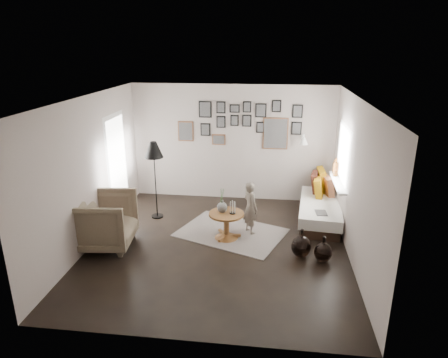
# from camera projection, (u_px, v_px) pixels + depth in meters

# --- Properties ---
(ground) EXTENTS (4.80, 4.80, 0.00)m
(ground) POSITION_uv_depth(u_px,v_px,m) (218.00, 246.00, 7.10)
(ground) COLOR black
(ground) RESTS_ON ground
(wall_back) EXTENTS (4.50, 0.00, 4.50)m
(wall_back) POSITION_uv_depth(u_px,v_px,m) (232.00, 143.00, 8.93)
(wall_back) COLOR #AC9F96
(wall_back) RESTS_ON ground
(wall_front) EXTENTS (4.50, 0.00, 4.50)m
(wall_front) POSITION_uv_depth(u_px,v_px,m) (187.00, 246.00, 4.42)
(wall_front) COLOR #AC9F96
(wall_front) RESTS_ON ground
(wall_left) EXTENTS (0.00, 4.80, 4.80)m
(wall_left) POSITION_uv_depth(u_px,v_px,m) (89.00, 172.00, 6.94)
(wall_left) COLOR #AC9F96
(wall_left) RESTS_ON ground
(wall_right) EXTENTS (0.00, 4.80, 4.80)m
(wall_right) POSITION_uv_depth(u_px,v_px,m) (356.00, 183.00, 6.41)
(wall_right) COLOR #AC9F96
(wall_right) RESTS_ON ground
(ceiling) EXTENTS (4.80, 4.80, 0.00)m
(ceiling) POSITION_uv_depth(u_px,v_px,m) (217.00, 99.00, 6.26)
(ceiling) COLOR white
(ceiling) RESTS_ON wall_back
(door_left) EXTENTS (0.00, 2.14, 2.14)m
(door_left) POSITION_uv_depth(u_px,v_px,m) (117.00, 166.00, 8.14)
(door_left) COLOR white
(door_left) RESTS_ON wall_left
(window_right) EXTENTS (0.15, 1.32, 1.30)m
(window_right) POSITION_uv_depth(u_px,v_px,m) (337.00, 178.00, 7.80)
(window_right) COLOR white
(window_right) RESTS_ON wall_right
(gallery_wall) EXTENTS (2.74, 0.03, 1.08)m
(gallery_wall) POSITION_uv_depth(u_px,v_px,m) (245.00, 124.00, 8.74)
(gallery_wall) COLOR brown
(gallery_wall) RESTS_ON wall_back
(wall_sconce) EXTENTS (0.18, 0.36, 0.16)m
(wall_sconce) POSITION_uv_depth(u_px,v_px,m) (304.00, 141.00, 8.45)
(wall_sconce) COLOR white
(wall_sconce) RESTS_ON wall_back
(rug) EXTENTS (2.25, 1.92, 0.01)m
(rug) POSITION_uv_depth(u_px,v_px,m) (231.00, 233.00, 7.60)
(rug) COLOR beige
(rug) RESTS_ON ground
(pedestal_table) EXTENTS (0.64, 0.64, 0.50)m
(pedestal_table) POSITION_uv_depth(u_px,v_px,m) (226.00, 227.00, 7.32)
(pedestal_table) COLOR brown
(pedestal_table) RESTS_ON ground
(vase) EXTENTS (0.18, 0.18, 0.46)m
(vase) POSITION_uv_depth(u_px,v_px,m) (222.00, 205.00, 7.22)
(vase) COLOR black
(vase) RESTS_ON pedestal_table
(candles) EXTENTS (0.11, 0.11, 0.24)m
(candles) POSITION_uv_depth(u_px,v_px,m) (233.00, 208.00, 7.18)
(candles) COLOR black
(candles) RESTS_ON pedestal_table
(daybed) EXTENTS (0.97, 1.91, 0.89)m
(daybed) POSITION_uv_depth(u_px,v_px,m) (320.00, 207.00, 8.10)
(daybed) COLOR black
(daybed) RESTS_ON ground
(magazine_on_daybed) EXTENTS (0.22, 0.29, 0.01)m
(magazine_on_daybed) POSITION_uv_depth(u_px,v_px,m) (321.00, 213.00, 7.46)
(magazine_on_daybed) COLOR black
(magazine_on_daybed) RESTS_ON daybed
(armchair) EXTENTS (1.14, 1.12, 0.95)m
(armchair) POSITION_uv_depth(u_px,v_px,m) (103.00, 221.00, 6.99)
(armchair) COLOR brown
(armchair) RESTS_ON ground
(armchair_cushion) EXTENTS (0.46, 0.47, 0.19)m
(armchair_cushion) POSITION_uv_depth(u_px,v_px,m) (106.00, 220.00, 7.03)
(armchair_cushion) COLOR beige
(armchair_cushion) RESTS_ON armchair
(floor_lamp) EXTENTS (0.37, 0.37, 1.60)m
(floor_lamp) POSITION_uv_depth(u_px,v_px,m) (154.00, 153.00, 7.86)
(floor_lamp) COLOR black
(floor_lamp) RESTS_ON ground
(magazine_basket) EXTENTS (0.34, 0.34, 0.37)m
(magazine_basket) POSITION_uv_depth(u_px,v_px,m) (102.00, 240.00, 6.95)
(magazine_basket) COLOR black
(magazine_basket) RESTS_ON ground
(demijohn_large) EXTENTS (0.34, 0.34, 0.50)m
(demijohn_large) POSITION_uv_depth(u_px,v_px,m) (301.00, 246.00, 6.70)
(demijohn_large) COLOR black
(demijohn_large) RESTS_ON ground
(demijohn_small) EXTENTS (0.30, 0.30, 0.46)m
(demijohn_small) POSITION_uv_depth(u_px,v_px,m) (323.00, 252.00, 6.55)
(demijohn_small) COLOR black
(demijohn_small) RESTS_ON ground
(child) EXTENTS (0.41, 0.44, 1.01)m
(child) POSITION_uv_depth(u_px,v_px,m) (250.00, 208.00, 7.46)
(child) COLOR #6D6256
(child) RESTS_ON ground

